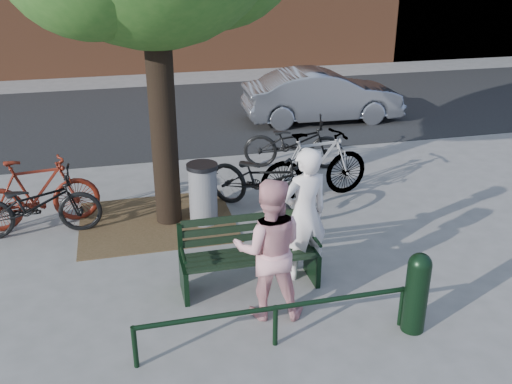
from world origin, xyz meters
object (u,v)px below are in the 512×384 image
object	(u,v)px
bollard	(417,290)
bicycle_c	(264,180)
litter_bin	(203,194)
person_left	(304,214)
park_bench	(248,251)
person_right	(269,249)
parked_car	(322,96)

from	to	relation	value
bollard	bicycle_c	size ratio (longest dim) A/B	0.47
bollard	litter_bin	world-z (taller)	litter_bin
person_left	park_bench	bearing A→B (deg)	-9.89
person_right	bicycle_c	world-z (taller)	person_right
litter_bin	person_right	bearing A→B (deg)	-82.10
litter_bin	park_bench	bearing A→B (deg)	-81.95
litter_bin	bicycle_c	distance (m)	1.06
person_left	parked_car	bearing A→B (deg)	-123.93
person_right	parked_car	xyz separation A→B (m)	(3.45, 7.63, -0.21)
park_bench	person_right	xyz separation A→B (m)	(0.09, -0.67, 0.38)
park_bench	bicycle_c	world-z (taller)	bicycle_c
person_left	bicycle_c	distance (m)	2.12
park_bench	parked_car	world-z (taller)	parked_car
litter_bin	bicycle_c	size ratio (longest dim) A/B	0.47
bollard	person_right	bearing A→B (deg)	154.62
person_right	parked_car	size ratio (longest dim) A/B	0.44
person_left	litter_bin	bearing A→B (deg)	-73.75
parked_car	litter_bin	bearing A→B (deg)	145.39
bollard	bicycle_c	bearing A→B (deg)	103.35
person_left	bollard	bearing A→B (deg)	109.02
bollard	parked_car	xyz separation A→B (m)	(1.94, 8.35, 0.12)
bollard	litter_bin	distance (m)	3.80
litter_bin	parked_car	size ratio (longest dim) A/B	0.25
person_right	parked_car	distance (m)	8.38
person_left	bicycle_c	xyz separation A→B (m)	(0.02, 2.09, -0.35)
person_right	bollard	xyz separation A→B (m)	(1.51, -0.72, -0.33)
person_right	bicycle_c	bearing A→B (deg)	-90.59
person_right	bollard	distance (m)	1.71
park_bench	litter_bin	size ratio (longest dim) A/B	1.76
parked_car	park_bench	bearing A→B (deg)	155.53
bollard	park_bench	bearing A→B (deg)	138.99
person_right	parked_car	world-z (taller)	person_right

